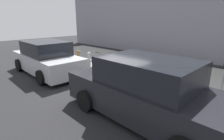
# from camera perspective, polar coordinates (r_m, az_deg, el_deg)

# --- Properties ---
(ground_plane) EXTENTS (40.00, 40.00, 0.00)m
(ground_plane) POSITION_cam_1_polar(r_m,az_deg,el_deg) (7.76, 0.01, -3.52)
(ground_plane) COLOR black
(sidewalk_curb) EXTENTS (18.00, 5.00, 0.14)m
(sidewalk_curb) POSITION_cam_1_polar(r_m,az_deg,el_deg) (9.59, 10.61, 0.51)
(sidewalk_curb) COLOR #9E9B93
(sidewalk_curb) RESTS_ON ground_plane
(suitcase_silver_0) EXTENTS (0.50, 0.22, 0.80)m
(suitcase_silver_0) POSITION_cam_1_polar(r_m,az_deg,el_deg) (6.56, 21.17, -4.63)
(suitcase_silver_0) COLOR #9EA0A8
(suitcase_silver_0) RESTS_ON sidewalk_curb
(suitcase_navy_1) EXTENTS (0.37, 0.21, 0.80)m
(suitcase_navy_1) POSITION_cam_1_polar(r_m,az_deg,el_deg) (6.77, 17.59, -3.74)
(suitcase_navy_1) COLOR navy
(suitcase_navy_1) RESTS_ON sidewalk_curb
(suitcase_olive_2) EXTENTS (0.40, 0.26, 0.76)m
(suitcase_olive_2) POSITION_cam_1_polar(r_m,az_deg,el_deg) (6.94, 14.54, -2.23)
(suitcase_olive_2) COLOR #59601E
(suitcase_olive_2) RESTS_ON sidewalk_curb
(suitcase_teal_3) EXTENTS (0.38, 0.20, 0.85)m
(suitcase_teal_3) POSITION_cam_1_polar(r_m,az_deg,el_deg) (7.17, 11.45, -2.02)
(suitcase_teal_3) COLOR #0F606B
(suitcase_teal_3) RESTS_ON sidewalk_curb
(suitcase_black_4) EXTENTS (0.38, 0.27, 0.92)m
(suitcase_black_4) POSITION_cam_1_polar(r_m,az_deg,el_deg) (7.39, 8.83, -0.67)
(suitcase_black_4) COLOR black
(suitcase_black_4) RESTS_ON sidewalk_curb
(suitcase_maroon_5) EXTENTS (0.48, 0.24, 0.89)m
(suitcase_maroon_5) POSITION_cam_1_polar(r_m,az_deg,el_deg) (7.67, 5.95, -0.23)
(suitcase_maroon_5) COLOR maroon
(suitcase_maroon_5) RESTS_ON sidewalk_curb
(suitcase_red_6) EXTENTS (0.37, 0.25, 0.74)m
(suitcase_red_6) POSITION_cam_1_polar(r_m,az_deg,el_deg) (7.97, 3.21, -0.02)
(suitcase_red_6) COLOR red
(suitcase_red_6) RESTS_ON sidewalk_curb
(suitcase_silver_7) EXTENTS (0.50, 0.27, 1.01)m
(suitcase_silver_7) POSITION_cam_1_polar(r_m,az_deg,el_deg) (8.18, 0.18, 1.04)
(suitcase_silver_7) COLOR #9EA0A8
(suitcase_silver_7) RESTS_ON sidewalk_curb
(suitcase_navy_8) EXTENTS (0.47, 0.24, 0.77)m
(suitcase_navy_8) POSITION_cam_1_polar(r_m,az_deg,el_deg) (8.57, -2.28, 1.22)
(suitcase_navy_8) COLOR navy
(suitcase_navy_8) RESTS_ON sidewalk_curb
(suitcase_olive_9) EXTENTS (0.46, 0.24, 0.88)m
(suitcase_olive_9) POSITION_cam_1_polar(r_m,az_deg,el_deg) (8.94, -4.40, 1.96)
(suitcase_olive_9) COLOR #59601E
(suitcase_olive_9) RESTS_ON sidewalk_curb
(fire_hydrant) EXTENTS (0.39, 0.21, 0.79)m
(fire_hydrant) POSITION_cam_1_polar(r_m,az_deg,el_deg) (9.59, -7.50, 3.62)
(fire_hydrant) COLOR #99999E
(fire_hydrant) RESTS_ON sidewalk_curb
(bollard_post) EXTENTS (0.17, 0.17, 0.79)m
(bollard_post) POSITION_cam_1_polar(r_m,az_deg,el_deg) (10.11, -10.82, 4.01)
(bollard_post) COLOR brown
(bollard_post) RESTS_ON sidewalk_curb
(parking_meter) EXTENTS (0.12, 0.09, 1.27)m
(parking_meter) POSITION_cam_1_polar(r_m,az_deg,el_deg) (6.27, 32.69, -1.75)
(parking_meter) COLOR slate
(parking_meter) RESTS_ON sidewalk_curb
(parked_car_charcoal_0) EXTENTS (4.75, 2.13, 1.67)m
(parked_car_charcoal_0) POSITION_cam_1_polar(r_m,az_deg,el_deg) (4.78, 11.26, -6.82)
(parked_car_charcoal_0) COLOR black
(parked_car_charcoal_0) RESTS_ON ground_plane
(parked_car_silver_1) EXTENTS (4.53, 2.12, 1.61)m
(parked_car_silver_1) POSITION_cam_1_polar(r_m,az_deg,el_deg) (9.22, -20.46, 3.50)
(parked_car_silver_1) COLOR #B2B5BA
(parked_car_silver_1) RESTS_ON ground_plane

